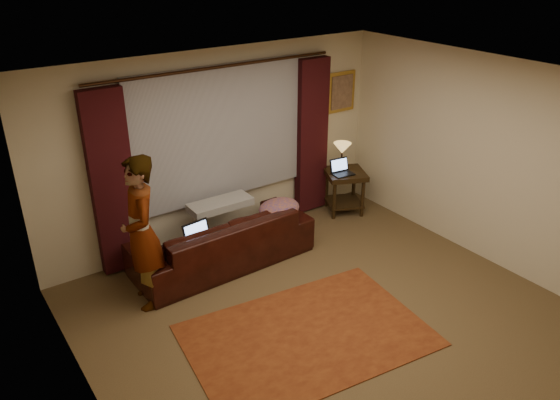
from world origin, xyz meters
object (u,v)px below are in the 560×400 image
object	(u,v)px
end_table	(344,192)
tiffany_lamp	(342,157)
laptop_sofa	(202,236)
person	(142,233)
laptop_table	(343,167)
sofa	(222,231)

from	to	relation	value
end_table	tiffany_lamp	xyz separation A→B (m)	(-0.00, 0.10, 0.54)
laptop_sofa	tiffany_lamp	size ratio (longest dim) A/B	0.90
end_table	tiffany_lamp	bearing A→B (deg)	92.26
end_table	person	xyz separation A→B (m)	(-3.39, -0.49, 0.57)
end_table	laptop_table	bearing A→B (deg)	-150.07
tiffany_lamp	laptop_table	size ratio (longest dim) A/B	1.29
laptop_sofa	tiffany_lamp	distance (m)	2.70
sofa	laptop_table	distance (m)	2.19
laptop_table	person	size ratio (longest dim) A/B	0.18
laptop_sofa	tiffany_lamp	bearing A→B (deg)	4.60
laptop_table	person	bearing A→B (deg)	-166.21
end_table	tiffany_lamp	world-z (taller)	tiffany_lamp
laptop_sofa	sofa	bearing A→B (deg)	20.26
tiffany_lamp	sofa	bearing A→B (deg)	-171.58
sofa	person	bearing A→B (deg)	11.36
sofa	laptop_sofa	xyz separation A→B (m)	(-0.37, -0.19, 0.13)
laptop_sofa	end_table	distance (m)	2.68
laptop_table	sofa	bearing A→B (deg)	-168.88
end_table	laptop_table	xyz separation A→B (m)	(-0.10, -0.06, 0.44)
end_table	tiffany_lamp	distance (m)	0.55
tiffany_lamp	person	xyz separation A→B (m)	(-3.38, -0.58, 0.02)
tiffany_lamp	laptop_table	bearing A→B (deg)	-122.85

